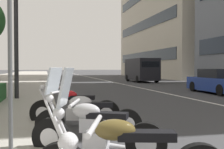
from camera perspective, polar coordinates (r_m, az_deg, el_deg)
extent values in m
cube|color=#A39E93|center=(32.05, -21.65, -1.19)|extent=(160.00, 9.52, 0.15)
cube|color=silver|center=(37.35, -3.38, -0.84)|extent=(110.00, 0.16, 0.01)
cylinder|color=silver|center=(1.83, -3.66, -10.58)|extent=(0.58, 0.22, 0.04)
sphere|color=silver|center=(1.89, -9.23, -13.95)|extent=(0.14, 0.14, 0.14)
cube|color=black|center=(3.10, 7.26, -12.62)|extent=(0.38, 0.68, 0.10)
ellipsoid|color=brown|center=(3.07, 0.62, -11.59)|extent=(0.35, 0.51, 0.24)
cylinder|color=silver|center=(3.10, -9.58, -14.44)|extent=(0.13, 0.32, 0.64)
cylinder|color=silver|center=(3.23, -9.08, -13.77)|extent=(0.13, 0.32, 0.64)
cylinder|color=silver|center=(3.06, -7.88, -5.95)|extent=(0.59, 0.19, 0.04)
sphere|color=silver|center=(3.11, -11.17, -8.07)|extent=(0.14, 0.14, 0.14)
cube|color=#B2BCC6|center=(3.06, -9.74, -2.57)|extent=(0.46, 0.23, 0.44)
cylinder|color=black|center=(4.72, -12.79, -12.71)|extent=(0.40, 0.62, 0.64)
cylinder|color=silver|center=(4.72, -12.79, -12.71)|extent=(0.26, 0.34, 0.32)
cylinder|color=black|center=(4.28, 7.23, -14.17)|extent=(0.40, 0.62, 0.64)
cylinder|color=silver|center=(4.28, 7.23, -14.17)|extent=(0.26, 0.34, 0.32)
cube|color=silver|center=(4.44, -3.30, -13.80)|extent=(0.41, 0.46, 0.28)
cube|color=black|center=(4.30, -0.99, -8.61)|extent=(0.49, 0.67, 0.10)
ellipsoid|color=#B2B2B7|center=(4.39, -5.45, -7.62)|extent=(0.42, 0.52, 0.24)
cylinder|color=silver|center=(4.56, -12.29, -9.27)|extent=(0.18, 0.30, 0.64)
cylinder|color=silver|center=(4.68, -11.53, -8.99)|extent=(0.18, 0.30, 0.64)
cylinder|color=silver|center=(4.52, -11.02, -3.54)|extent=(0.55, 0.31, 0.04)
sphere|color=silver|center=(4.61, -13.05, -4.95)|extent=(0.14, 0.14, 0.14)
cube|color=#B2BCC6|center=(4.55, -12.17, -1.24)|extent=(0.45, 0.31, 0.44)
cylinder|color=silver|center=(4.53, 0.74, -14.95)|extent=(0.39, 0.65, 0.16)
cylinder|color=black|center=(5.82, -12.92, -10.15)|extent=(0.25, 0.62, 0.61)
cylinder|color=silver|center=(5.82, -12.92, -10.15)|extent=(0.19, 0.33, 0.30)
cylinder|color=black|center=(5.72, 3.25, -10.33)|extent=(0.25, 0.62, 0.61)
cylinder|color=silver|center=(5.72, 3.25, -10.33)|extent=(0.19, 0.33, 0.30)
cube|color=silver|center=(5.72, -4.91, -10.49)|extent=(0.34, 0.43, 0.28)
cube|color=black|center=(5.64, -3.08, -6.37)|extent=(0.36, 0.67, 0.10)
ellipsoid|color=#B2B2B7|center=(5.65, -6.65, -5.75)|extent=(0.34, 0.50, 0.24)
cylinder|color=silver|center=(5.69, -12.28, -7.29)|extent=(0.11, 0.32, 0.64)
cylinder|color=silver|center=(5.82, -12.01, -7.09)|extent=(0.11, 0.32, 0.64)
cylinder|color=silver|center=(5.69, -11.38, -2.68)|extent=(0.59, 0.17, 0.04)
sphere|color=silver|center=(5.73, -13.15, -3.86)|extent=(0.14, 0.14, 0.14)
cylinder|color=silver|center=(5.87, -2.03, -11.25)|extent=(0.24, 0.69, 0.16)
cylinder|color=black|center=(7.05, -14.31, -7.89)|extent=(0.31, 0.67, 0.67)
cylinder|color=silver|center=(7.05, -14.31, -7.89)|extent=(0.22, 0.36, 0.33)
cylinder|color=black|center=(6.75, -1.16, -8.26)|extent=(0.31, 0.67, 0.67)
cylinder|color=silver|center=(6.75, -1.16, -8.26)|extent=(0.22, 0.36, 0.33)
cube|color=silver|center=(6.86, -7.89, -8.26)|extent=(0.36, 0.44, 0.28)
cube|color=black|center=(6.77, -6.40, -4.83)|extent=(0.40, 0.68, 0.10)
ellipsoid|color=#AD1116|center=(6.83, -9.30, -4.27)|extent=(0.36, 0.51, 0.24)
cylinder|color=silver|center=(6.92, -13.87, -5.51)|extent=(0.13, 0.32, 0.64)
cylinder|color=silver|center=(7.05, -13.53, -5.37)|extent=(0.13, 0.32, 0.64)
cylinder|color=silver|center=(6.93, -13.09, -1.73)|extent=(0.58, 0.21, 0.04)
sphere|color=silver|center=(6.99, -14.50, -2.69)|extent=(0.14, 0.14, 0.14)
cylinder|color=silver|center=(6.97, -5.37, -9.08)|extent=(0.29, 0.68, 0.16)
cube|color=navy|center=(16.79, 21.59, -1.91)|extent=(4.46, 1.98, 0.75)
cube|color=black|center=(16.72, 21.72, 0.24)|extent=(2.13, 1.74, 0.51)
cylinder|color=black|center=(17.63, 16.77, -2.42)|extent=(0.63, 0.24, 0.62)
cylinder|color=black|center=(18.47, 21.28, -2.29)|extent=(0.63, 0.24, 0.62)
cylinder|color=black|center=(15.15, 21.96, -3.08)|extent=(0.63, 0.24, 0.62)
cube|color=black|center=(28.68, 6.20, 1.11)|extent=(5.32, 2.19, 2.20)
cube|color=black|center=(26.21, 8.11, 2.13)|extent=(0.06, 1.79, 0.56)
cylinder|color=black|center=(30.11, 3.32, -0.71)|extent=(0.72, 0.27, 0.72)
cylinder|color=black|center=(30.72, 6.78, -0.67)|extent=(0.72, 0.27, 0.72)
cylinder|color=black|center=(26.68, 5.52, -0.98)|extent=(0.72, 0.27, 0.72)
cylinder|color=black|center=(27.36, 9.36, -0.93)|extent=(0.72, 0.27, 0.72)
cylinder|color=#47494C|center=(4.05, -20.69, 3.09)|extent=(0.06, 0.06, 2.89)
cylinder|color=#232326|center=(12.64, -19.59, 13.16)|extent=(0.18, 0.18, 7.82)
cube|color=#2D3842|center=(43.58, 6.46, 3.73)|extent=(23.11, 0.08, 1.50)
cube|color=#2D3842|center=(44.07, 6.47, 10.22)|extent=(23.11, 0.08, 1.50)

